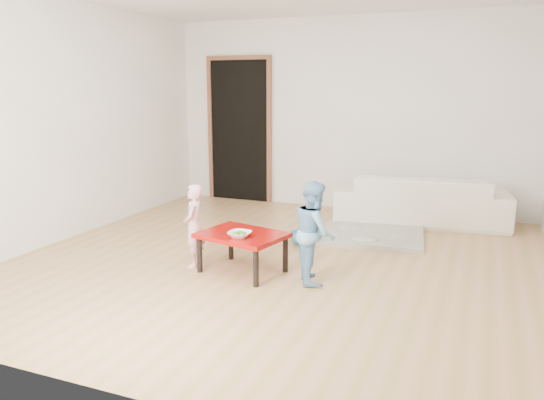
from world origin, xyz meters
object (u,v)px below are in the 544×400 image
Objects in this scene: child_pink at (194,226)px; child_blue at (314,232)px; red_table at (242,253)px; basin at (305,238)px; bowl at (240,234)px; sofa at (420,199)px.

child_pink is 0.89× the size of child_blue.
basin is (0.24, 1.08, -0.13)m from red_table.
bowl reaches higher than red_table.
sofa is 2.64× the size of child_pink.
red_table is at bearing 55.10° from sofa.
basin is at bearing 128.78° from child_pink.
child_blue is (-0.61, -2.45, 0.14)m from sofa.
child_pink is (-0.50, -0.02, 0.21)m from red_table.
red_table is 2.06× the size of basin.
bowl is at bearing -99.59° from basin.
red_table is 0.94× the size of child_pink.
sofa reaches higher than red_table.
child_pink is at bearing 46.99° from sofa.
bowl is at bearing -74.17° from red_table.
bowl reaches higher than basin.
bowl is (-1.25, -2.61, 0.09)m from sofa.
red_table is at bearing 66.47° from child_blue.
child_pink is (-1.79, -2.50, 0.09)m from sofa.
child_blue is at bearing 68.55° from sofa.
child_blue is (0.64, 0.16, 0.05)m from bowl.
child_pink is at bearing 66.16° from child_blue.
bowl is at bearing 77.70° from child_blue.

